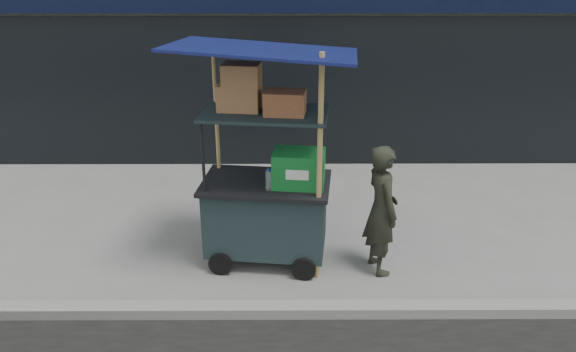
{
  "coord_description": "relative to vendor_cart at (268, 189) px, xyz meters",
  "views": [
    {
      "loc": [
        -0.17,
        -4.85,
        3.51
      ],
      "look_at": [
        -0.15,
        1.2,
        0.92
      ],
      "focal_mm": 35.0,
      "sensor_mm": 36.0,
      "label": 1
    }
  ],
  "objects": [
    {
      "name": "ground",
      "position": [
        0.38,
        -0.89,
        -0.9
      ],
      "size": [
        80.0,
        80.0,
        0.0
      ],
      "primitive_type": "plane",
      "color": "slate",
      "rests_on": "ground"
    },
    {
      "name": "curb",
      "position": [
        0.38,
        -1.09,
        -0.84
      ],
      "size": [
        80.0,
        0.18,
        0.12
      ],
      "primitive_type": "cube",
      "color": "gray",
      "rests_on": "ground"
    },
    {
      "name": "vendor_cart",
      "position": [
        0.0,
        0.0,
        0.0
      ],
      "size": [
        2.03,
        1.55,
        2.56
      ],
      "rotation": [
        0.0,
        0.0,
        -0.12
      ],
      "color": "black",
      "rests_on": "ground"
    },
    {
      "name": "vendor_man",
      "position": [
        1.25,
        -0.23,
        -0.15
      ],
      "size": [
        0.49,
        0.62,
        1.5
      ],
      "primitive_type": "imported",
      "rotation": [
        0.0,
        0.0,
        1.83
      ],
      "color": "black",
      "rests_on": "ground"
    }
  ]
}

